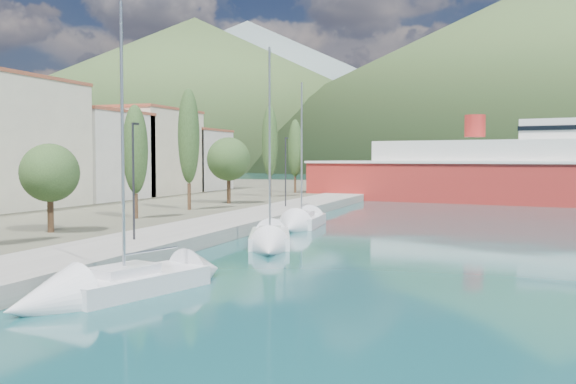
% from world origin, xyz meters
% --- Properties ---
extents(ground, '(1400.00, 1400.00, 0.00)m').
position_xyz_m(ground, '(0.00, 120.00, 0.00)').
color(ground, '#154A4D').
extents(quay, '(5.00, 88.00, 0.80)m').
position_xyz_m(quay, '(-9.00, 26.00, 0.40)').
color(quay, gray).
rests_on(quay, ground).
extents(town_buildings, '(9.20, 69.20, 11.30)m').
position_xyz_m(town_buildings, '(-32.00, 36.91, 5.57)').
color(town_buildings, beige).
rests_on(town_buildings, land_strip).
extents(tree_row, '(4.14, 62.72, 10.99)m').
position_xyz_m(tree_row, '(-15.78, 32.37, 5.86)').
color(tree_row, '#47301E').
rests_on(tree_row, land_strip).
extents(lamp_posts, '(0.15, 48.89, 6.06)m').
position_xyz_m(lamp_posts, '(-9.00, 15.75, 4.08)').
color(lamp_posts, '#2D2D33').
rests_on(lamp_posts, quay).
extents(sailboat_near, '(4.66, 8.42, 11.60)m').
position_xyz_m(sailboat_near, '(-4.46, 5.50, 0.31)').
color(sailboat_near, silver).
rests_on(sailboat_near, ground).
extents(sailboat_mid, '(4.94, 8.76, 12.23)m').
position_xyz_m(sailboat_mid, '(-3.08, 19.88, 0.30)').
color(sailboat_mid, silver).
rests_on(sailboat_mid, ground).
extents(sailboat_far, '(3.20, 8.02, 11.51)m').
position_xyz_m(sailboat_far, '(-4.73, 29.97, 0.32)').
color(sailboat_far, silver).
rests_on(sailboat_far, ground).
extents(ferry, '(54.51, 20.28, 10.60)m').
position_xyz_m(ferry, '(13.30, 63.23, 3.23)').
color(ferry, '#A92521').
rests_on(ferry, ground).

